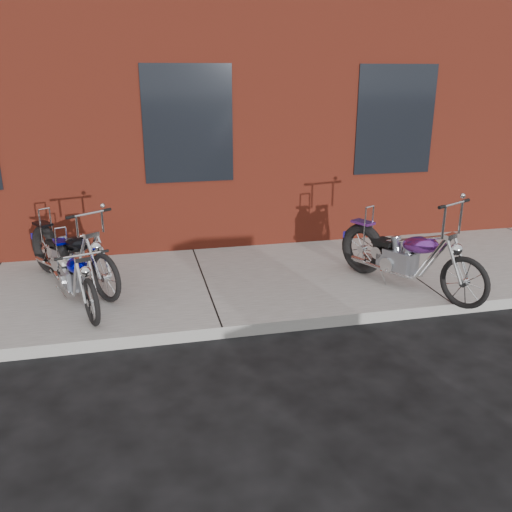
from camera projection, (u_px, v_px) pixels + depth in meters
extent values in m
plane|color=black|center=(223.00, 339.00, 6.35)|extent=(120.00, 120.00, 0.00)
cube|color=gray|center=(205.00, 286.00, 7.71)|extent=(22.00, 3.00, 0.15)
cube|color=maroon|center=(162.00, 25.00, 12.45)|extent=(22.00, 10.00, 8.00)
torus|color=black|center=(371.00, 251.00, 7.79)|extent=(0.47, 0.73, 0.75)
torus|color=black|center=(476.00, 286.00, 6.61)|extent=(0.37, 0.64, 0.68)
cube|color=gray|center=(409.00, 264.00, 7.31)|extent=(0.45, 0.50, 0.31)
ellipsoid|color=#682889|center=(431.00, 248.00, 7.00)|extent=(0.50, 0.63, 0.32)
cube|color=black|center=(394.00, 245.00, 7.44)|extent=(0.35, 0.37, 0.06)
cylinder|color=silver|center=(469.00, 262.00, 6.62)|extent=(0.17, 0.29, 0.56)
cylinder|color=silver|center=(466.00, 206.00, 6.49)|extent=(0.52, 0.28, 0.03)
cylinder|color=silver|center=(377.00, 226.00, 7.61)|extent=(0.03, 0.03, 0.50)
cylinder|color=silver|center=(400.00, 267.00, 7.60)|extent=(0.46, 0.86, 0.05)
torus|color=black|center=(66.00, 268.00, 7.29)|extent=(0.32, 0.64, 0.64)
torus|color=black|center=(95.00, 306.00, 6.18)|extent=(0.24, 0.56, 0.57)
cube|color=gray|center=(76.00, 282.00, 6.83)|extent=(0.35, 0.41, 0.26)
ellipsoid|color=#0003CB|center=(79.00, 268.00, 6.55)|extent=(0.37, 0.53, 0.27)
cube|color=silver|center=(70.00, 263.00, 6.96)|extent=(0.28, 0.30, 0.05)
cylinder|color=silver|center=(90.00, 284.00, 6.19)|extent=(0.12, 0.25, 0.48)
cylinder|color=silver|center=(85.00, 258.00, 6.19)|extent=(0.47, 0.18, 0.03)
cylinder|color=silver|center=(64.00, 246.00, 7.12)|extent=(0.02, 0.02, 0.42)
cylinder|color=silver|center=(82.00, 284.00, 7.08)|extent=(0.29, 0.77, 0.04)
torus|color=black|center=(51.00, 251.00, 7.83)|extent=(0.52, 0.68, 0.72)
torus|color=black|center=(112.00, 281.00, 6.83)|extent=(0.42, 0.58, 0.65)
cube|color=gray|center=(74.00, 262.00, 7.42)|extent=(0.46, 0.49, 0.30)
ellipsoid|color=black|center=(83.00, 246.00, 7.15)|extent=(0.52, 0.60, 0.31)
cube|color=black|center=(63.00, 244.00, 7.52)|extent=(0.36, 0.37, 0.06)
cylinder|color=silver|center=(105.00, 259.00, 6.82)|extent=(0.20, 0.26, 0.54)
cylinder|color=silver|center=(95.00, 215.00, 6.73)|extent=(0.47, 0.33, 0.03)
cylinder|color=silver|center=(51.00, 227.00, 7.66)|extent=(0.03, 0.03, 0.48)
cylinder|color=silver|center=(75.00, 265.00, 7.69)|extent=(0.55, 0.77, 0.05)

